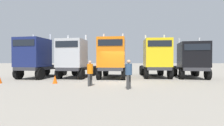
# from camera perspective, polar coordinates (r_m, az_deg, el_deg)

# --- Properties ---
(ground) EXTENTS (200.00, 200.00, 0.00)m
(ground) POSITION_cam_1_polar(r_m,az_deg,el_deg) (13.58, 1.15, -6.40)
(ground) COLOR gray
(semi_truck_navy) EXTENTS (3.38, 6.10, 4.38)m
(semi_truck_navy) POSITION_cam_1_polar(r_m,az_deg,el_deg) (17.65, -24.45, 1.69)
(semi_truck_navy) COLOR #333338
(semi_truck_navy) RESTS_ON ground
(semi_truck_silver) EXTENTS (3.38, 6.35, 4.29)m
(semi_truck_silver) POSITION_cam_1_polar(r_m,az_deg,el_deg) (16.72, -12.68, 1.45)
(semi_truck_silver) COLOR #333338
(semi_truck_silver) RESTS_ON ground
(semi_truck_orange) EXTENTS (3.03, 6.19, 4.36)m
(semi_truck_orange) POSITION_cam_1_polar(r_m,az_deg,el_deg) (15.81, 0.15, 1.69)
(semi_truck_orange) COLOR #333338
(semi_truck_orange) RESTS_ON ground
(semi_truck_yellow) EXTENTS (2.86, 6.29, 4.36)m
(semi_truck_yellow) POSITION_cam_1_polar(r_m,az_deg,el_deg) (17.17, 14.82, 1.62)
(semi_truck_yellow) COLOR #333338
(semi_truck_yellow) RESTS_ON ground
(semi_truck_black) EXTENTS (3.42, 6.01, 4.01)m
(semi_truck_black) POSITION_cam_1_polar(r_m,az_deg,el_deg) (17.82, 25.52, 1.08)
(semi_truck_black) COLOR #333338
(semi_truck_black) RESTS_ON ground
(visitor_in_hivis) EXTENTS (0.52, 0.52, 1.71)m
(visitor_in_hivis) POSITION_cam_1_polar(r_m,az_deg,el_deg) (11.25, -7.55, -2.84)
(visitor_in_hivis) COLOR #393939
(visitor_in_hivis) RESTS_ON ground
(visitor_with_camera) EXTENTS (0.54, 0.54, 1.76)m
(visitor_with_camera) POSITION_cam_1_polar(r_m,az_deg,el_deg) (9.98, 5.74, -3.12)
(visitor_with_camera) COLOR #3A3A3A
(visitor_with_camera) RESTS_ON ground
(traffic_cone_mid) EXTENTS (0.36, 0.36, 0.63)m
(traffic_cone_mid) POSITION_cam_1_polar(r_m,az_deg,el_deg) (13.14, -18.97, -5.29)
(traffic_cone_mid) COLOR #F2590C
(traffic_cone_mid) RESTS_ON ground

